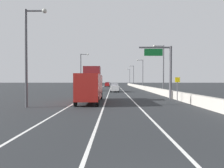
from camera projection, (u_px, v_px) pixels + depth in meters
name	position (u px, v px, depth m)	size (l,w,h in m)	color
ground_plane	(116.00, 87.00, 66.40)	(320.00, 320.00, 0.00)	#26282B
lane_stripe_left	(100.00, 89.00, 57.44)	(0.16, 130.00, 0.00)	silver
lane_stripe_center	(110.00, 89.00, 57.42)	(0.16, 130.00, 0.00)	silver
lane_stripe_right	(121.00, 89.00, 57.40)	(0.16, 130.00, 0.00)	silver
jersey_barrier_right	(149.00, 89.00, 42.35)	(0.60, 120.00, 1.10)	#B2ADA3
overhead_sign_gantry	(165.00, 66.00, 24.90)	(4.68, 0.36, 7.50)	#47474C
speed_advisory_sign	(177.00, 87.00, 21.48)	(0.60, 0.11, 3.00)	#4C4C51
lamp_post_right_second	(162.00, 66.00, 33.83)	(2.14, 0.44, 9.48)	#4C4C51
lamp_post_right_third	(142.00, 72.00, 56.94)	(2.14, 0.44, 9.48)	#4C4C51
lamp_post_right_fourth	(133.00, 74.00, 80.06)	(2.14, 0.44, 9.48)	#4C4C51
lamp_post_right_fifth	(129.00, 76.00, 103.17)	(2.14, 0.44, 9.48)	#4C4C51
lamp_post_left_near	(29.00, 51.00, 16.83)	(2.14, 0.44, 9.48)	#4C4C51
lamp_post_left_mid	(82.00, 69.00, 44.56)	(2.14, 0.44, 9.48)	#4C4C51
car_white_0	(115.00, 88.00, 40.31)	(1.89, 4.49, 2.03)	white
car_gray_1	(90.00, 87.00, 43.68)	(1.87, 4.18, 1.96)	slate
car_red_2	(107.00, 84.00, 75.01)	(1.99, 4.58, 1.92)	red
car_silver_3	(108.00, 84.00, 83.86)	(1.99, 4.29, 2.04)	#B7B7BC
box_truck	(91.00, 85.00, 20.99)	(2.54, 8.11, 4.41)	#A51E19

